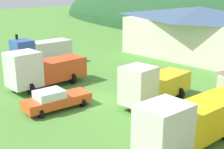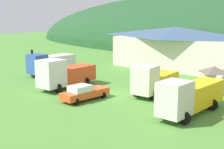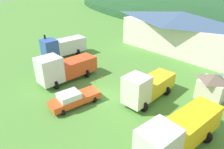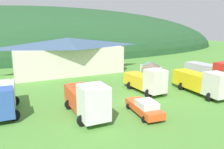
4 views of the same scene
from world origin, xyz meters
name	(u,v)px [view 1 (image 1 of 4)]	position (x,y,z in m)	size (l,w,h in m)	color
ground_plane	(94,101)	(0.00, 0.00, 0.00)	(200.00, 200.00, 0.00)	#518C38
depot_building	(199,32)	(-2.28, 19.88, 3.49)	(21.19, 8.77, 6.77)	silver
box_truck_blue	(40,51)	(-13.71, 3.21, 1.75)	(3.40, 7.29, 3.29)	#3356AD
heavy_rig_white	(42,69)	(-6.07, -1.21, 1.82)	(3.27, 7.66, 3.71)	white
heavy_rig_striped	(152,85)	(3.89, 2.86, 1.69)	(3.27, 7.19, 3.53)	silver
flatbed_truck_yellow	(191,121)	(9.94, -1.06, 1.76)	(3.36, 8.61, 3.44)	silver
service_pickup_orange	(56,99)	(-0.66, -3.41, 0.83)	(2.69, 5.52, 1.66)	#EE5021
traffic_light_west	(18,47)	(-14.76, 0.86, 2.40)	(0.20, 0.32, 3.88)	#4C4C51
traffic_cone_near_pickup	(93,84)	(-3.40, 2.80, 0.00)	(0.36, 0.36, 0.57)	orange
traffic_cone_mid_row	(83,88)	(-3.14, 1.32, 0.00)	(0.36, 0.36, 0.61)	orange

